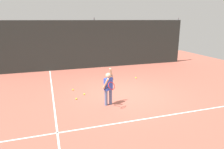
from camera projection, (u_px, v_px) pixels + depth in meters
ground_plane at (124, 94)px, 8.59m from camera, size 20.00×20.00×0.00m
court_line_baseline at (150, 118)px, 6.51m from camera, size 9.00×0.05×0.00m
court_line_sideline at (53, 94)px, 8.66m from camera, size 0.05×9.00×0.00m
back_fence_windscreen at (95, 44)px, 12.98m from camera, size 12.43×0.08×2.99m
fence_post_1 at (94, 43)px, 13.02m from camera, size 0.09×0.09×3.14m
fence_post_2 at (176, 40)px, 14.81m from camera, size 0.09×0.09×3.14m
tennis_player at (108, 86)px, 7.34m from camera, size 0.50×0.82×1.35m
tennis_ball_0 at (84, 94)px, 8.51m from camera, size 0.07×0.07×0.07m
tennis_ball_1 at (76, 99)px, 8.01m from camera, size 0.07×0.07×0.07m
tennis_ball_2 at (73, 90)px, 9.05m from camera, size 0.07×0.07×0.07m
tennis_ball_3 at (136, 78)px, 10.90m from camera, size 0.07×0.07×0.07m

